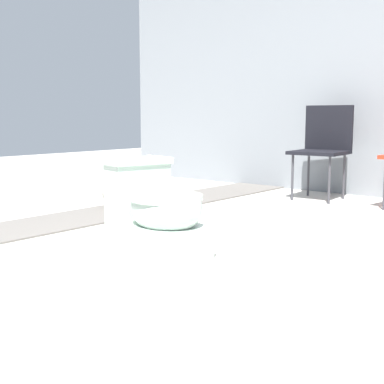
# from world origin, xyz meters

# --- Properties ---
(ground_plane) EXTENTS (14.00, 14.00, 0.00)m
(ground_plane) POSITION_xyz_m (0.00, 0.00, 0.00)
(ground_plane) COLOR #B7B2A8
(gravel_strip) EXTENTS (0.56, 8.00, 0.01)m
(gravel_strip) POSITION_xyz_m (-1.18, 0.50, 0.01)
(gravel_strip) COLOR #605B56
(gravel_strip) RESTS_ON ground
(toilet) EXTENTS (0.71, 0.52, 0.52)m
(toilet) POSITION_xyz_m (-0.09, 0.18, 0.22)
(toilet) COLOR #B2C6B7
(toilet) RESTS_ON ground
(folding_chair_left) EXTENTS (0.47, 0.47, 0.83)m
(folding_chair_left) POSITION_xyz_m (-0.29, 2.55, 0.51)
(folding_chair_left) COLOR black
(folding_chair_left) RESTS_ON ground
(boulder_near) EXTENTS (0.48, 0.49, 0.27)m
(boulder_near) POSITION_xyz_m (-1.21, 1.00, 0.14)
(boulder_near) COLOR #ADA899
(boulder_near) RESTS_ON ground
(boulder_far) EXTENTS (0.42, 0.46, 0.28)m
(boulder_far) POSITION_xyz_m (-1.17, 1.21, 0.14)
(boulder_far) COLOR #ADA899
(boulder_far) RESTS_ON ground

